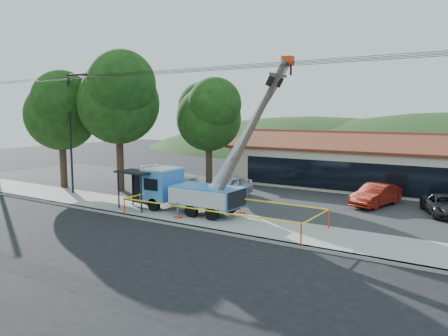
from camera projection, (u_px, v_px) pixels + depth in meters
ground at (175, 239)px, 21.37m from camera, size 120.00×120.00×0.00m
curb at (200, 228)px, 23.11m from camera, size 60.00×0.25×0.15m
sidewalk at (220, 221)px, 24.69m from camera, size 60.00×4.00×0.15m
parking_lot at (281, 198)px, 31.36m from camera, size 60.00×12.00×0.10m
strip_mall at (368, 166)px, 35.63m from camera, size 22.50×8.53×4.67m
streetlight at (72, 125)px, 32.29m from camera, size 2.13×0.22×9.00m
tree_west_near at (118, 95)px, 33.55m from camera, size 7.56×6.72×10.80m
tree_west_far at (61, 108)px, 35.12m from camera, size 6.84×6.08×9.48m
tree_lot at (209, 112)px, 35.19m from camera, size 6.30×5.60×8.94m
hill_west at (310, 149)px, 75.28m from camera, size 78.40×56.00×28.00m
power_lines at (20, 131)px, 33.88m from camera, size 60.00×1.42×8.74m
utility_truck at (189, 189)px, 26.44m from camera, size 9.85×3.48×8.85m
leaning_pole at (247, 136)px, 23.35m from camera, size 5.09×1.82×8.77m
bus_shelter at (138, 181)px, 27.49m from camera, size 2.61×1.72×2.41m
caution_tape at (220, 208)px, 24.16m from camera, size 11.20×3.71×1.07m
car_silver at (228, 199)px, 31.40m from camera, size 2.25×4.71×1.55m
car_red at (375, 207)px, 28.67m from camera, size 2.54×4.60×1.44m
car_white at (171, 186)px, 37.14m from camera, size 5.56×2.69×1.56m
car_dark at (444, 217)px, 26.05m from camera, size 3.43×4.70×1.19m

